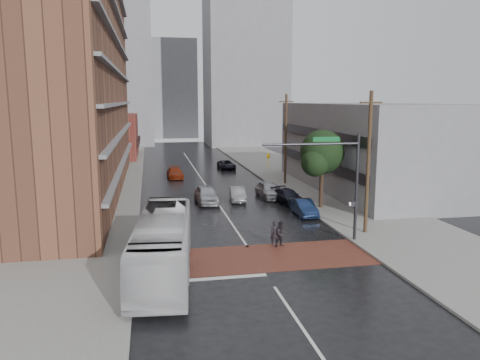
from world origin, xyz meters
name	(u,v)px	position (x,y,z in m)	size (l,w,h in m)	color
ground	(257,261)	(0.00, 0.00, 0.00)	(160.00, 160.00, 0.00)	black
crosswalk	(255,258)	(0.00, 0.50, 0.01)	(14.00, 5.00, 0.02)	brown
sidewalk_west	(98,189)	(-11.50, 25.00, 0.07)	(9.00, 90.00, 0.15)	gray
sidewalk_east	(305,182)	(11.50, 25.00, 0.07)	(9.00, 90.00, 0.15)	gray
apartment_block	(63,52)	(-14.00, 24.00, 14.00)	(10.00, 44.00, 28.00)	brown
storefront_west	(112,136)	(-12.00, 54.00, 3.50)	(8.00, 16.00, 7.00)	brown
building_east	(367,147)	(16.50, 20.00, 4.50)	(11.00, 26.00, 9.00)	gray
distant_tower_west	(108,68)	(-14.00, 78.00, 16.00)	(18.00, 16.00, 32.00)	gray
distant_tower_east	(245,58)	(14.00, 72.00, 18.00)	(16.00, 14.00, 36.00)	gray
distant_tower_center	(172,89)	(0.00, 95.00, 12.00)	(12.00, 10.00, 24.00)	gray
street_tree	(322,155)	(8.52, 12.03, 4.73)	(4.20, 4.10, 6.90)	#332319
signal_mast	(336,172)	(5.85, 2.50, 4.73)	(6.50, 0.30, 7.20)	#2D2D33
utility_pole_near	(368,162)	(8.80, 4.00, 5.14)	(1.60, 0.26, 10.00)	#473321
utility_pole_far	(286,139)	(8.80, 24.00, 5.14)	(1.60, 0.26, 10.00)	#473321
transit_bus	(163,244)	(-5.44, -1.00, 1.66)	(2.79, 11.92, 3.32)	silver
pedestrian_a	(275,234)	(1.79, 2.51, 0.84)	(0.61, 0.40, 1.69)	black
pedestrian_b	(281,234)	(2.16, 2.36, 0.83)	(0.81, 0.63, 1.67)	black
car_travel_a	(206,194)	(-1.02, 16.14, 0.81)	(1.91, 4.75, 1.62)	#B5B7BE
car_travel_b	(238,194)	(1.97, 16.49, 0.65)	(1.37, 3.92, 1.29)	#A1A4A9
car_travel_c	(175,173)	(-3.07, 30.79, 0.64)	(1.80, 4.43, 1.29)	maroon
suv_travel	(226,165)	(4.26, 36.90, 0.60)	(2.00, 4.35, 1.21)	black
car_parked_near	(304,208)	(6.30, 10.00, 0.65)	(1.38, 3.97, 1.31)	#122041
car_parked_mid	(288,196)	(6.30, 14.65, 0.65)	(1.81, 4.45, 1.29)	black
car_parked_far	(269,190)	(5.20, 17.34, 0.80)	(1.89, 4.71, 1.60)	#A5A7AD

